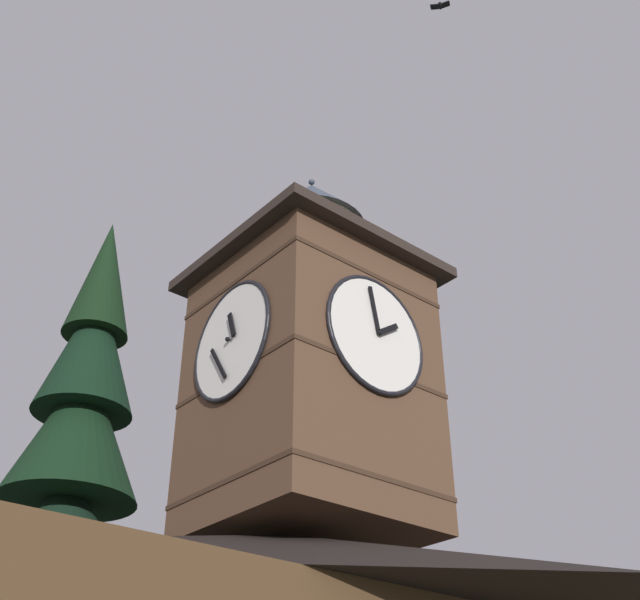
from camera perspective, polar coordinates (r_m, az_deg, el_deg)
The scene contains 3 objects.
clock_tower at distance 18.24m, azimuth -0.68°, elevation -4.59°, with size 4.82×4.82×9.17m.
pine_tree_behind at distance 22.80m, azimuth -17.87°, elevation -17.95°, with size 6.25×6.25×18.45m.
flying_bird_low at distance 23.48m, azimuth 8.28°, elevation 19.43°, with size 0.43×0.52×0.13m.
Camera 1 is at (9.07, 11.75, 2.35)m, focal length 46.44 mm.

